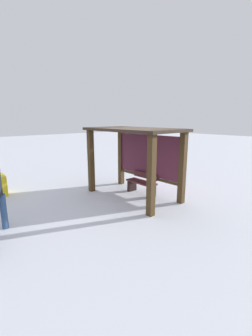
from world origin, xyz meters
TOP-DOWN VIEW (x-y plane):
  - ground_plane at (0.00, 0.00)m, footprint 60.00×60.00m
  - bus_shelter at (0.00, 0.20)m, footprint 3.14×1.73m
  - bench_left_inside at (0.00, 0.41)m, footprint 1.12×0.41m

SIDE VIEW (x-z plane):
  - ground_plane at x=0.00m, z-range 0.00..0.00m
  - bench_left_inside at x=0.00m, z-range -0.03..0.69m
  - bus_shelter at x=0.00m, z-range 0.52..2.75m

